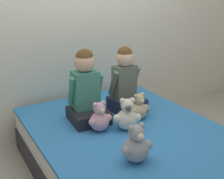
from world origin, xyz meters
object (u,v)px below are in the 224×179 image
Objects in this scene: teddy_bear_held_by_right_child at (139,108)px; teddy_bear_held_by_left_child at (100,118)px; bed at (127,151)px; child_on_right at (126,84)px; teddy_bear_between_children at (127,116)px; child_on_left at (86,90)px; teddy_bear_at_foot_of_bed at (136,146)px.

teddy_bear_held_by_left_child is at bearing -178.62° from teddy_bear_held_by_right_child.
bed is 0.64m from child_on_right.
teddy_bear_between_children is at bearing -28.01° from teddy_bear_held_by_left_child.
teddy_bear_held_by_left_child is (-0.00, -0.25, -0.17)m from child_on_left.
child_on_right is at bearing 89.30° from teddy_bear_held_by_right_child.
child_on_left is 0.52m from teddy_bear_held_by_right_child.
child_on_right is (0.42, -0.01, -0.01)m from child_on_left.
child_on_left is at bearing 93.50° from teddy_bear_at_foot_of_bed.
bed is 0.61m from teddy_bear_at_foot_of_bed.
child_on_right is at bearing 3.96° from child_on_left.
child_on_left is 2.28× the size of teddy_bear_at_foot_of_bed.
child_on_left reaches higher than teddy_bear_held_by_left_child.
child_on_left is 1.03× the size of child_on_right.
teddy_bear_between_children is (-0.21, -0.12, 0.02)m from teddy_bear_held_by_right_child.
bed is 6.64× the size of teddy_bear_between_children.
child_on_right is 0.43m from teddy_bear_between_children.
child_on_left reaches higher than teddy_bear_at_foot_of_bed.
teddy_bear_held_by_left_child is 1.06× the size of teddy_bear_held_by_right_child.
teddy_bear_held_by_left_child is 0.53m from teddy_bear_at_foot_of_bed.
teddy_bear_held_by_right_child is (0.20, 0.11, 0.33)m from bed.
teddy_bear_at_foot_of_bed is at bearing -91.59° from teddy_bear_between_children.
teddy_bear_held_by_right_child is (0.42, -0.23, -0.18)m from child_on_left.
teddy_bear_between_children is (0.21, -0.35, -0.16)m from child_on_left.
bed is 2.92× the size of child_on_left.
child_on_left is at bearing 145.61° from teddy_bear_between_children.
child_on_left is 0.42m from child_on_right.
child_on_left is at bearing 149.92° from teddy_bear_held_by_right_child.
child_on_right is 0.28m from teddy_bear_held_by_right_child.
child_on_left is 2.63× the size of teddy_bear_held_by_right_child.
teddy_bear_at_foot_of_bed is (-0.23, -0.44, 0.35)m from bed.
teddy_bear_held_by_right_child is (0.43, 0.02, -0.01)m from teddy_bear_held_by_left_child.
teddy_bear_at_foot_of_bed is (-0.43, -0.77, -0.15)m from child_on_right.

